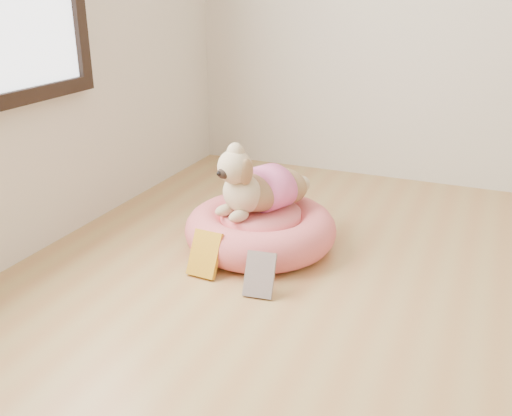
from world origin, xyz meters
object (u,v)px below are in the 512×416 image
at_px(pet_bed, 260,229).
at_px(book_yellow, 205,254).
at_px(book_white, 260,275).
at_px(dog, 258,174).

relative_size(pet_bed, book_yellow, 3.58).
bearing_deg(book_yellow, book_white, -9.58).
relative_size(pet_bed, book_white, 3.87).
bearing_deg(pet_bed, dog, 159.78).
height_order(pet_bed, book_white, pet_bed).
bearing_deg(book_white, dog, 106.41).
height_order(dog, book_yellow, dog).
bearing_deg(pet_bed, book_white, -67.63).
relative_size(dog, book_yellow, 2.42).
bearing_deg(book_yellow, pet_bed, 75.11).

